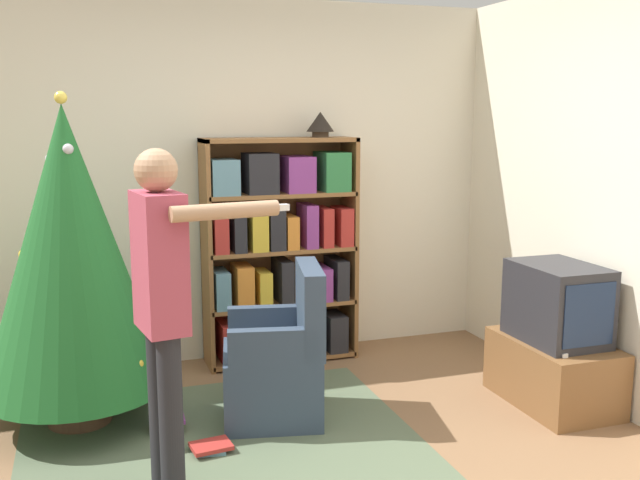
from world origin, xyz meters
TOP-DOWN VIEW (x-y plane):
  - wall_back at (0.00, 2.09)m, footprint 8.00×0.10m
  - area_rug at (-0.32, 0.49)m, footprint 2.14×2.03m
  - bookshelf at (0.36, 1.85)m, footprint 1.10×0.34m
  - tv_stand at (1.75, 0.51)m, footprint 0.50×0.79m
  - television at (1.75, 0.51)m, footprint 0.42×0.58m
  - game_remote at (1.60, 0.27)m, footprint 0.04×0.12m
  - christmas_tree at (-1.06, 1.16)m, footprint 1.05×1.05m
  - armchair at (0.07, 0.86)m, footprint 0.67×0.66m
  - standing_person at (-0.66, 0.12)m, footprint 0.68×0.46m
  - table_lamp at (0.67, 1.85)m, footprint 0.20×0.20m
  - book_pile_near_tree at (-0.58, 0.88)m, footprint 0.19×0.19m
  - book_pile_by_chair at (-0.39, 0.54)m, footprint 0.23×0.18m

SIDE VIEW (x-z plane):
  - area_rug at x=-0.32m, z-range 0.00..0.01m
  - book_pile_by_chair at x=-0.39m, z-range 0.00..0.05m
  - book_pile_near_tree at x=-0.58m, z-range 0.00..0.08m
  - tv_stand at x=1.75m, z-range 0.00..0.41m
  - armchair at x=0.07m, z-range -0.14..0.78m
  - game_remote at x=1.60m, z-range 0.41..0.43m
  - television at x=1.75m, z-range 0.41..0.89m
  - bookshelf at x=0.36m, z-range 0.00..1.63m
  - standing_person at x=-0.66m, z-range 0.15..1.80m
  - christmas_tree at x=-1.06m, z-range 0.07..1.98m
  - wall_back at x=0.00m, z-range 0.00..2.60m
  - table_lamp at x=0.67m, z-range 1.64..1.82m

